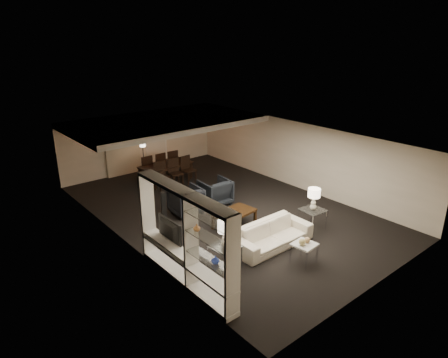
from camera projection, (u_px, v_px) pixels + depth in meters
name	position (u px, v px, depth m)	size (l,w,h in m)	color
floor	(224.00, 210.00, 13.29)	(11.00, 11.00, 0.00)	black
ceiling	(224.00, 137.00, 12.43)	(7.00, 11.00, 0.02)	silver
wall_back	(141.00, 141.00, 16.84)	(7.00, 0.02, 2.50)	beige
wall_front	(381.00, 238.00, 8.88)	(7.00, 0.02, 2.50)	beige
wall_left	(124.00, 202.00, 10.77)	(0.02, 11.00, 2.50)	beige
wall_right	(296.00, 155.00, 14.96)	(0.02, 11.00, 2.50)	beige
ceiling_soffit	(165.00, 122.00, 15.00)	(7.00, 4.00, 0.20)	silver
curtains	(122.00, 146.00, 16.26)	(1.50, 0.12, 2.40)	beige
door	(156.00, 143.00, 17.30)	(0.90, 0.05, 2.10)	silver
painting	(183.00, 127.00, 17.96)	(0.95, 0.04, 0.65)	#142D38
media_unit	(185.00, 238.00, 9.02)	(0.38, 3.40, 2.35)	white
pendant_light	(172.00, 133.00, 15.34)	(0.52, 0.52, 0.24)	#D8591E
sofa	(273.00, 235.00, 10.93)	(2.37, 0.93, 0.69)	beige
coffee_table	(234.00, 219.00, 12.13)	(1.30, 0.76, 0.47)	black
armchair_left	(186.00, 200.00, 12.93)	(0.94, 0.97, 0.88)	black
armchair_right	(215.00, 192.00, 13.64)	(0.94, 0.97, 0.88)	black
side_table_left	(225.00, 257.00, 9.93)	(0.65, 0.65, 0.61)	silver
side_table_right	(312.00, 219.00, 11.96)	(0.65, 0.65, 0.61)	white
table_lamp_left	(225.00, 234.00, 9.71)	(0.37, 0.37, 0.67)	beige
table_lamp_right	(314.00, 199.00, 11.74)	(0.37, 0.37, 0.67)	beige
marble_table	(304.00, 253.00, 10.16)	(0.54, 0.54, 0.54)	silver
gold_gourd_a	(302.00, 242.00, 9.98)	(0.17, 0.17, 0.17)	tan
gold_gourd_b	(307.00, 240.00, 10.10)	(0.15, 0.15, 0.15)	tan
television	(166.00, 230.00, 9.70)	(0.13, 0.97, 0.56)	black
vase_blue	(215.00, 260.00, 8.22)	(0.17, 0.17, 0.18)	#2940B3
vase_amber	(197.00, 228.00, 8.51)	(0.16, 0.16, 0.16)	#CF8445
floor_speaker	(164.00, 211.00, 11.72)	(0.13, 0.13, 1.23)	black
dining_table	(167.00, 173.00, 15.74)	(2.01, 1.12, 0.71)	black
chair_nl	(162.00, 176.00, 14.85)	(0.49, 0.49, 1.05)	black
chair_nm	(176.00, 173.00, 15.21)	(0.49, 0.49, 1.05)	black
chair_nr	(189.00, 170.00, 15.57)	(0.49, 0.49, 1.05)	black
chair_fl	(145.00, 168.00, 15.80)	(0.49, 0.49, 1.05)	black
chair_fm	(158.00, 165.00, 16.15)	(0.49, 0.49, 1.05)	black
chair_fr	(171.00, 162.00, 16.51)	(0.49, 0.49, 1.05)	black
floor_lamp	(144.00, 161.00, 15.83)	(0.23, 0.23, 1.56)	black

